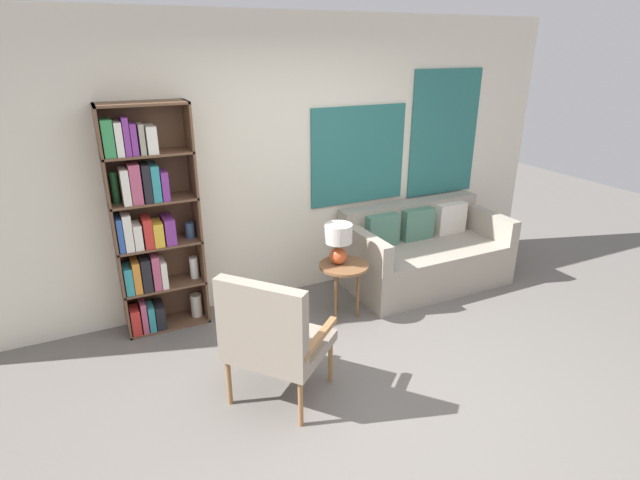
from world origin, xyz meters
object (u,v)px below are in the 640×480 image
(bookshelf, at_px, (149,225))
(couch, at_px, (423,253))
(table_lamp, at_px, (338,239))
(armchair, at_px, (271,335))
(side_table, at_px, (344,271))

(bookshelf, xyz_separation_m, couch, (2.72, -0.27, -0.66))
(bookshelf, bearing_deg, table_lamp, -19.08)
(bookshelf, distance_m, armchair, 1.60)
(table_lamp, bearing_deg, couch, 12.46)
(side_table, bearing_deg, armchair, -140.17)
(couch, bearing_deg, side_table, -165.00)
(armchair, bearing_deg, side_table, 39.83)
(armchair, relative_size, side_table, 1.86)
(bookshelf, height_order, side_table, bookshelf)
(bookshelf, relative_size, couch, 1.18)
(armchair, distance_m, side_table, 1.35)
(bookshelf, height_order, armchair, bookshelf)
(couch, height_order, table_lamp, table_lamp)
(armchair, height_order, couch, armchair)
(bookshelf, bearing_deg, couch, -5.77)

